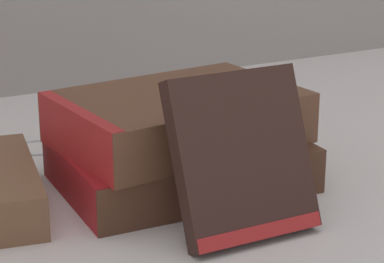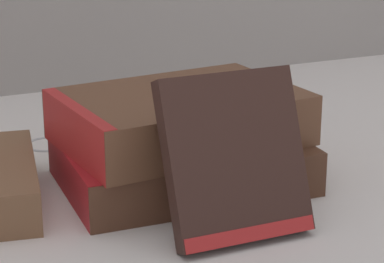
% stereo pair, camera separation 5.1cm
% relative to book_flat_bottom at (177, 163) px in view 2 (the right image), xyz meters
% --- Properties ---
extents(ground_plane, '(3.00, 3.00, 0.00)m').
position_rel_book_flat_bottom_xyz_m(ground_plane, '(-0.01, -0.05, -0.02)').
color(ground_plane, silver).
extents(book_flat_bottom, '(0.23, 0.17, 0.04)m').
position_rel_book_flat_bottom_xyz_m(book_flat_bottom, '(0.00, 0.00, 0.00)').
color(book_flat_bottom, '#4C2D1E').
rests_on(book_flat_bottom, ground_plane).
extents(book_flat_top, '(0.23, 0.17, 0.05)m').
position_rel_book_flat_bottom_xyz_m(book_flat_top, '(-0.00, 0.00, 0.05)').
color(book_flat_top, brown).
rests_on(book_flat_top, book_flat_bottom).
extents(book_leaning_front, '(0.12, 0.07, 0.13)m').
position_rel_book_flat_bottom_xyz_m(book_leaning_front, '(0.00, -0.12, 0.04)').
color(book_leaning_front, '#331E19').
rests_on(book_leaning_front, ground_plane).
extents(pocket_watch, '(0.05, 0.05, 0.01)m').
position_rel_book_flat_bottom_xyz_m(pocket_watch, '(0.05, -0.03, 0.07)').
color(pocket_watch, white).
rests_on(pocket_watch, book_flat_top).
extents(reading_glasses, '(0.12, 0.09, 0.00)m').
position_rel_book_flat_bottom_xyz_m(reading_glasses, '(-0.06, 0.15, -0.02)').
color(reading_glasses, '#ADADB2').
rests_on(reading_glasses, ground_plane).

